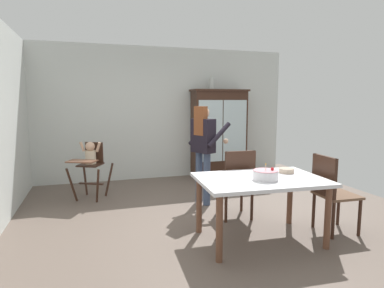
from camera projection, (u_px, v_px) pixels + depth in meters
name	position (u px, v px, depth m)	size (l,w,h in m)	color
ground_plane	(209.00, 218.00, 4.49)	(6.24, 6.24, 0.00)	#66564C
wall_back	(165.00, 113.00, 6.80)	(5.32, 0.06, 2.70)	silver
china_cabinet	(219.00, 133.00, 6.94)	(1.20, 0.48, 1.85)	#382116
ceramic_vase	(212.00, 84.00, 6.75)	(0.13, 0.13, 0.27)	#B2B7B2
high_chair_with_toddler	(90.00, 160.00, 5.33)	(0.77, 0.83, 0.95)	#382116
adult_person	(203.00, 143.00, 5.02)	(0.65, 0.64, 1.53)	#3D4C6B
dining_table	(260.00, 186.00, 3.72)	(1.48, 1.04, 0.74)	silver
birthday_cake	(266.00, 175.00, 3.62)	(0.28, 0.28, 0.19)	white
serving_bowl	(286.00, 171.00, 3.97)	(0.18, 0.18, 0.06)	#C6AD93
dining_chair_far_side	(237.00, 179.00, 4.40)	(0.47, 0.47, 0.96)	#382116
dining_chair_right_end	(330.00, 188.00, 3.95)	(0.46, 0.46, 0.96)	#382116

